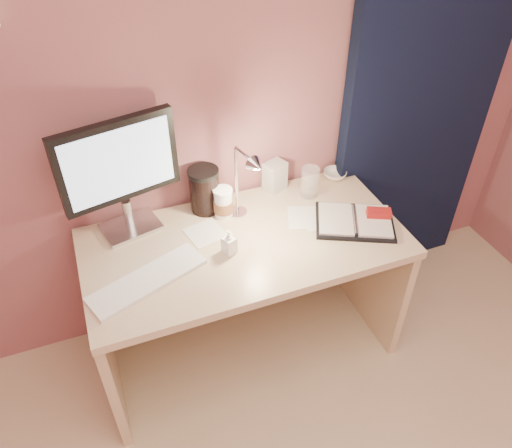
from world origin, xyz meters
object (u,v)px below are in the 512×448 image
object	(u,v)px
monitor	(119,168)
dark_jar	(205,192)
bowl	(335,174)
coffee_cup	(223,204)
keyboard	(148,280)
product_box	(275,176)
planner	(357,220)
desk_lamp	(239,183)
desk	(240,266)
clear_cup	(310,182)
lotion_bottle	(229,242)

from	to	relation	value
monitor	dark_jar	distance (m)	0.42
bowl	coffee_cup	bearing A→B (deg)	-171.53
keyboard	product_box	size ratio (longest dim) A/B	3.24
monitor	bowl	distance (m)	1.09
keyboard	bowl	distance (m)	1.11
product_box	bowl	bearing A→B (deg)	-24.58
planner	desk_lamp	distance (m)	0.58
bowl	dark_jar	bearing A→B (deg)	-178.75
bowl	desk	bearing A→B (deg)	-159.93
coffee_cup	desk_lamp	size ratio (longest dim) A/B	0.39
dark_jar	desk_lamp	world-z (taller)	desk_lamp
dark_jar	clear_cup	bearing A→B (deg)	-8.35
product_box	desk_lamp	world-z (taller)	desk_lamp
coffee_cup	bowl	xyz separation A→B (m)	(0.63, 0.09, -0.05)
desk	monitor	xyz separation A→B (m)	(-0.45, 0.18, 0.55)
coffee_cup	desk	bearing A→B (deg)	-75.50
product_box	keyboard	bearing A→B (deg)	-171.55
desk	keyboard	size ratio (longest dim) A/B	2.90
clear_cup	desk_lamp	world-z (taller)	desk_lamp
planner	product_box	size ratio (longest dim) A/B	2.86
monitor	dark_jar	size ratio (longest dim) A/B	2.76
monitor	clear_cup	world-z (taller)	monitor
monitor	keyboard	distance (m)	0.47
bowl	lotion_bottle	size ratio (longest dim) A/B	1.03
bowl	planner	bearing A→B (deg)	-102.69
desk	bowl	world-z (taller)	bowl
dark_jar	monitor	bearing A→B (deg)	-177.17
lotion_bottle	dark_jar	xyz separation A→B (m)	(-0.01, 0.32, 0.04)
desk	dark_jar	world-z (taller)	dark_jar
keyboard	dark_jar	bearing A→B (deg)	26.29
monitor	bowl	world-z (taller)	monitor
keyboard	dark_jar	size ratio (longest dim) A/B	2.49
monitor	coffee_cup	distance (m)	0.49
clear_cup	keyboard	bearing A→B (deg)	-160.58
desk_lamp	product_box	bearing A→B (deg)	26.98
product_box	dark_jar	bearing A→B (deg)	164.13
dark_jar	product_box	size ratio (longest dim) A/B	1.30
clear_cup	bowl	world-z (taller)	clear_cup
monitor	planner	bearing A→B (deg)	-31.91
planner	monitor	bearing A→B (deg)	-173.05
monitor	bowl	bearing A→B (deg)	-11.32
planner	bowl	distance (m)	0.37
coffee_cup	planner	bearing A→B (deg)	-26.10
desk	monitor	distance (m)	0.73
lotion_bottle	clear_cup	bearing A→B (deg)	26.90
keyboard	clear_cup	distance (m)	0.91
keyboard	lotion_bottle	xyz separation A→B (m)	(0.36, 0.05, 0.05)
planner	dark_jar	world-z (taller)	dark_jar
planner	desk_lamp	xyz separation A→B (m)	(-0.50, 0.16, 0.23)
monitor	lotion_bottle	world-z (taller)	monitor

